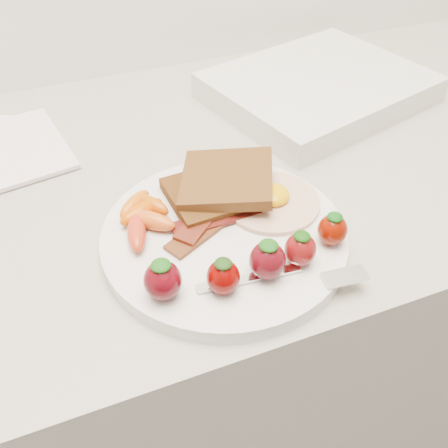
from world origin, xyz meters
name	(u,v)px	position (x,y,z in m)	size (l,w,h in m)	color
counter	(185,359)	(0.00, 1.70, 0.45)	(2.00, 0.60, 0.90)	gray
plate	(224,237)	(0.02, 1.55, 0.91)	(0.27, 0.27, 0.02)	silver
toast_lower	(209,195)	(0.02, 1.60, 0.93)	(0.09, 0.09, 0.01)	black
toast_upper	(227,179)	(0.05, 1.61, 0.94)	(0.10, 0.10, 0.01)	#431D0F
fried_egg	(272,200)	(0.09, 1.57, 0.92)	(0.11, 0.11, 0.02)	beige
bacon_strips	(209,221)	(0.01, 1.56, 0.92)	(0.12, 0.10, 0.01)	black
baby_carrots	(143,215)	(-0.06, 1.59, 0.93)	(0.06, 0.10, 0.02)	#C54C00
strawberries	(252,260)	(0.02, 1.48, 0.94)	(0.22, 0.05, 0.04)	#4D050D
fork	(293,277)	(0.06, 1.46, 0.92)	(0.17, 0.06, 0.00)	white
notepad	(19,148)	(-0.18, 1.82, 0.91)	(0.12, 0.17, 0.01)	silver
appliance	(318,88)	(0.28, 1.80, 0.92)	(0.31, 0.25, 0.04)	silver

